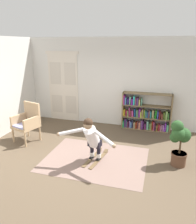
{
  "coord_description": "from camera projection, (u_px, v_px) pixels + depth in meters",
  "views": [
    {
      "loc": [
        1.54,
        -4.37,
        2.69
      ],
      "look_at": [
        0.08,
        0.58,
        1.05
      ],
      "focal_mm": 34.62,
      "sensor_mm": 36.0,
      "label": 1
    }
  ],
  "objects": [
    {
      "name": "ground_plane",
      "position": [
        88.0,
        160.0,
        5.23
      ],
      "size": [
        7.2,
        7.2,
        0.0
      ],
      "primitive_type": "plane",
      "color": "brown"
    },
    {
      "name": "back_wall",
      "position": [
        113.0,
        83.0,
        7.16
      ],
      "size": [
        6.0,
        0.1,
        2.9
      ],
      "primitive_type": "cube",
      "color": "silver",
      "rests_on": "ground"
    },
    {
      "name": "double_door",
      "position": [
        63.0,
        87.0,
        7.66
      ],
      "size": [
        1.22,
        0.05,
        2.45
      ],
      "color": "beige",
      "rests_on": "ground"
    },
    {
      "name": "rug",
      "position": [
        95.0,
        159.0,
        5.25
      ],
      "size": [
        2.43,
        1.86,
        0.01
      ],
      "primitive_type": "cube",
      "color": "#7C6359",
      "rests_on": "ground"
    },
    {
      "name": "bookshelf",
      "position": [
        144.0,
        115.0,
        6.96
      ],
      "size": [
        1.55,
        0.3,
        1.21
      ],
      "color": "brown",
      "rests_on": "ground"
    },
    {
      "name": "wicker_chair",
      "position": [
        28.0,
        121.0,
        6.12
      ],
      "size": [
        0.75,
        0.75,
        1.1
      ],
      "color": "tan",
      "rests_on": "ground"
    },
    {
      "name": "potted_plant",
      "position": [
        179.0,
        139.0,
        4.88
      ],
      "size": [
        0.47,
        0.47,
        1.07
      ],
      "color": "brown",
      "rests_on": "ground"
    },
    {
      "name": "skis_pair",
      "position": [
        96.0,
        158.0,
        5.28
      ],
      "size": [
        0.42,
        0.98,
        0.07
      ],
      "color": "brown",
      "rests_on": "rug"
    },
    {
      "name": "person_skier",
      "position": [
        92.0,
        136.0,
        4.89
      ],
      "size": [
        1.43,
        0.78,
        1.09
      ],
      "color": "white",
      "rests_on": "skis_pair"
    }
  ]
}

